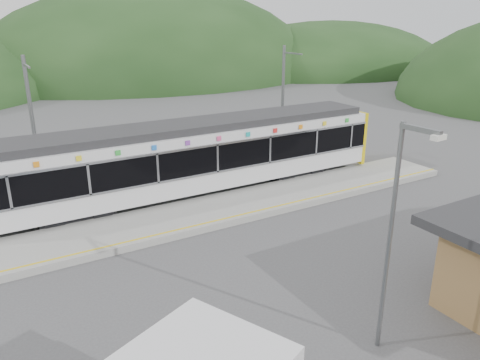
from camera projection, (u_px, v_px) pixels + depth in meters
ground at (262, 239)px, 19.05m from camera, size 120.00×120.00×0.00m
hills at (303, 178)px, 26.31m from camera, size 146.00×149.00×26.00m
platform at (224, 209)px, 21.68m from camera, size 26.00×3.20×0.30m
yellow_line at (238, 215)px, 20.57m from camera, size 26.00×0.10×0.01m
train at (195, 155)px, 23.18m from camera, size 20.44×3.01×3.74m
catenary_mast_west at (34, 130)px, 21.44m from camera, size 0.18×1.80×7.00m
catenary_mast_east at (283, 103)px, 28.15m from camera, size 0.18×1.80×7.00m
lamp_post at (396, 223)px, 11.58m from camera, size 0.36×1.10×6.29m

